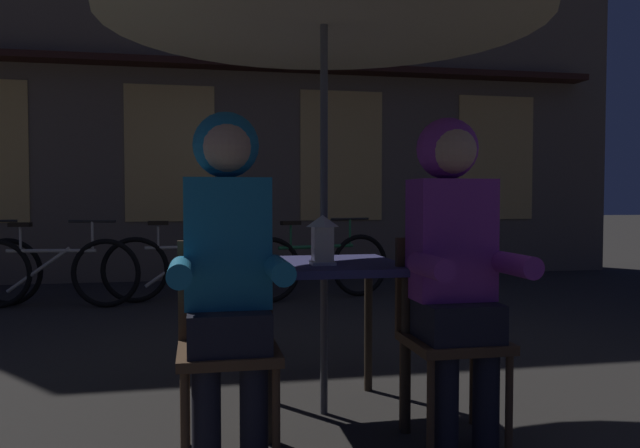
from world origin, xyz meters
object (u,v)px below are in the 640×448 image
(person_right_hooded, at_px, (453,245))
(bicycle_fourth, at_px, (316,266))
(bicycle_third, at_px, (187,267))
(cafe_table, at_px, (324,283))
(person_left_hooded, at_px, (228,249))
(chair_right, at_px, (447,325))
(lantern, at_px, (322,239))
(chair_left, at_px, (227,334))
(bicycle_second, at_px, (51,272))

(person_right_hooded, xyz_separation_m, bicycle_fourth, (0.12, 3.76, -0.50))
(bicycle_third, relative_size, bicycle_fourth, 1.02)
(cafe_table, relative_size, person_left_hooded, 0.53)
(chair_right, distance_m, bicycle_fourth, 3.71)
(cafe_table, distance_m, lantern, 0.25)
(chair_left, height_order, bicycle_second, chair_left)
(person_left_hooded, bearing_deg, bicycle_second, 111.49)
(person_left_hooded, height_order, bicycle_second, person_left_hooded)
(lantern, bearing_deg, bicycle_third, 100.45)
(cafe_table, bearing_deg, bicycle_fourth, 79.79)
(person_right_hooded, bearing_deg, person_left_hooded, 180.00)
(bicycle_fourth, bearing_deg, bicycle_second, 179.92)
(chair_right, xyz_separation_m, bicycle_fourth, (0.12, 3.71, -0.14))
(person_right_hooded, distance_m, bicycle_fourth, 3.80)
(chair_left, distance_m, chair_right, 0.96)
(chair_left, xyz_separation_m, person_left_hooded, (-0.00, -0.06, 0.36))
(chair_left, xyz_separation_m, bicycle_third, (-0.22, 3.89, -0.14))
(person_left_hooded, height_order, bicycle_third, person_left_hooded)
(lantern, relative_size, chair_right, 0.27)
(person_right_hooded, relative_size, bicycle_third, 0.83)
(bicycle_second, bearing_deg, bicycle_third, 8.34)
(lantern, distance_m, chair_left, 0.64)
(lantern, bearing_deg, person_left_hooded, -145.43)
(bicycle_second, bearing_deg, cafe_table, -59.56)
(lantern, distance_m, chair_right, 0.68)
(chair_left, bearing_deg, bicycle_fourth, 73.74)
(lantern, distance_m, bicycle_third, 3.74)
(person_right_hooded, relative_size, bicycle_second, 0.84)
(chair_left, bearing_deg, cafe_table, 37.55)
(chair_right, bearing_deg, lantern, 153.68)
(bicycle_second, bearing_deg, person_left_hooded, -68.51)
(bicycle_third, distance_m, bicycle_fourth, 1.32)
(lantern, height_order, person_left_hooded, person_left_hooded)
(chair_left, height_order, person_right_hooded, person_right_hooded)
(cafe_table, distance_m, bicycle_third, 3.61)
(chair_right, distance_m, bicycle_third, 4.07)
(chair_left, relative_size, person_left_hooded, 0.62)
(lantern, xyz_separation_m, person_left_hooded, (-0.45, -0.31, -0.01))
(chair_right, relative_size, person_right_hooded, 0.62)
(cafe_table, xyz_separation_m, person_left_hooded, (-0.48, -0.43, 0.21))
(cafe_table, xyz_separation_m, bicycle_third, (-0.70, 3.53, -0.29))
(lantern, bearing_deg, bicycle_second, 119.20)
(chair_left, bearing_deg, person_right_hooded, -3.39)
(person_right_hooded, relative_size, bicycle_fourth, 0.85)
(cafe_table, xyz_separation_m, person_right_hooded, (0.48, -0.43, 0.21))
(bicycle_third, bearing_deg, cafe_table, -78.74)
(bicycle_second, xyz_separation_m, bicycle_fourth, (2.56, -0.00, 0.00))
(chair_right, height_order, person_left_hooded, person_left_hooded)
(bicycle_second, xyz_separation_m, bicycle_third, (1.26, 0.18, 0.00))
(chair_right, bearing_deg, bicycle_third, 106.89)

